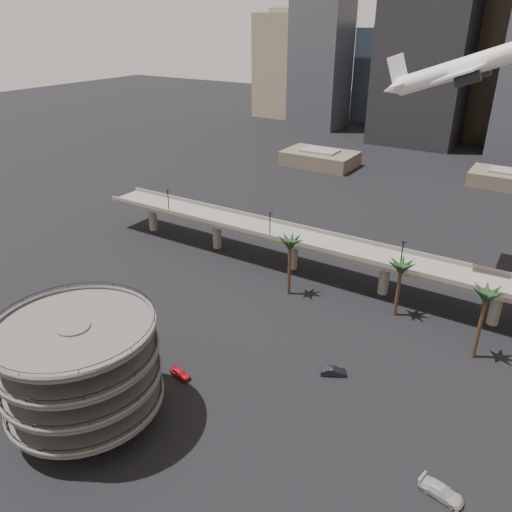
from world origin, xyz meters
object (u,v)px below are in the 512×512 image
Objects in this scene: parking_ramp at (81,365)px; overpass at (338,251)px; car_b at (333,371)px; car_a at (180,373)px; car_c at (441,491)px; airborne_jet at (473,65)px.

parking_ramp reaches higher than overpass.
overpass reaches higher than car_b.
car_b is at bearing -45.21° from car_a.
car_c is (20.97, -14.19, 0.09)m from car_b.
parking_ramp is 17.83m from car_a.
overpass is 34.09m from car_b.
car_b is at bearing 66.77° from car_c.
parking_ramp is 60.46m from overpass.
airborne_jet is at bearing 25.75° from car_c.
car_b is (21.20, 13.90, 0.02)m from car_a.
parking_ramp is at bearing 108.68° from car_b.
car_a is at bearing -116.42° from airborne_jet.
car_b reaches higher than car_a.
overpass is 30.14× the size of car_b.
car_b is (13.31, -30.67, -6.63)m from overpass.
car_c is at bearing -76.08° from airborne_jet.
airborne_jet is 8.04× the size of car_b.
airborne_jet is at bearing 32.48° from overpass.
airborne_jet is 62.27m from car_b.
car_a is at bearing 94.82° from car_b.
overpass is at bearing -4.97° from car_b.
parking_ramp is 39.72m from car_b.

